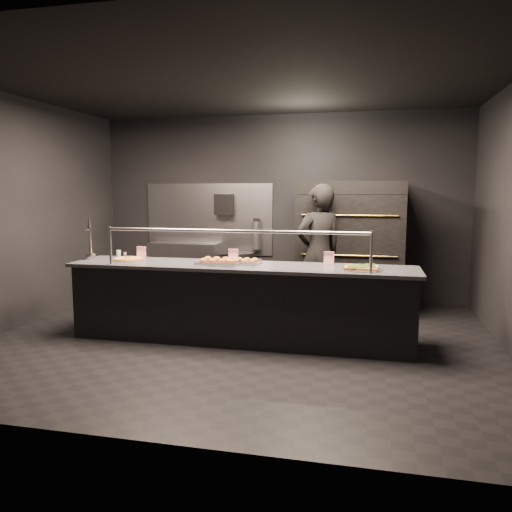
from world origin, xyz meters
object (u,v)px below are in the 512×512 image
at_px(pizza_oven, 350,246).
at_px(towel_dispenser, 224,205).
at_px(slider_tray_a, 219,262).
at_px(beer_tap, 90,247).
at_px(prep_shelf, 184,269).
at_px(round_pizza, 128,259).
at_px(trash_bin, 241,276).
at_px(square_pizza, 361,268).
at_px(fire_extinguisher, 256,235).
at_px(service_counter, 240,303).
at_px(worker, 319,253).
at_px(slider_tray_b, 242,262).

relative_size(pizza_oven, towel_dispenser, 5.46).
distance_m(pizza_oven, slider_tray_a, 2.40).
xyz_separation_m(pizza_oven, beer_tap, (-3.15, -1.90, 0.11)).
distance_m(pizza_oven, prep_shelf, 2.88).
xyz_separation_m(round_pizza, trash_bin, (0.88, 2.19, -0.55)).
bearing_deg(slider_tray_a, prep_shelf, 120.08).
relative_size(square_pizza, trash_bin, 0.59).
distance_m(towel_dispenser, fire_extinguisher, 0.74).
distance_m(service_counter, square_pizza, 1.48).
distance_m(beer_tap, round_pizza, 0.52).
distance_m(fire_extinguisher, slider_tray_a, 2.42).
xyz_separation_m(service_counter, towel_dispenser, (-0.90, 2.39, 1.09)).
bearing_deg(slider_tray_a, worker, 47.15).
bearing_deg(beer_tap, worker, 22.22).
relative_size(towel_dispenser, worker, 0.19).
height_order(pizza_oven, round_pizza, pizza_oven).
relative_size(towel_dispenser, beer_tap, 0.65).
height_order(pizza_oven, square_pizza, pizza_oven).
distance_m(service_counter, prep_shelf, 2.82).
height_order(service_counter, square_pizza, service_counter).
bearing_deg(prep_shelf, fire_extinguisher, 3.66).
relative_size(prep_shelf, towel_dispenser, 3.43).
bearing_deg(beer_tap, pizza_oven, 31.10).
relative_size(slider_tray_a, trash_bin, 0.71).
xyz_separation_m(prep_shelf, fire_extinguisher, (1.25, 0.08, 0.61)).
height_order(beer_tap, square_pizza, beer_tap).
bearing_deg(prep_shelf, trash_bin, -5.56).
height_order(service_counter, worker, worker).
bearing_deg(round_pizza, service_counter, -1.36).
height_order(trash_bin, worker, worker).
xyz_separation_m(round_pizza, slider_tray_a, (1.20, -0.05, 0.02)).
xyz_separation_m(slider_tray_b, trash_bin, (-0.57, 2.14, -0.56)).
bearing_deg(slider_tray_b, square_pizza, -5.71).
xyz_separation_m(pizza_oven, slider_tray_b, (-1.20, -1.82, -0.02)).
xyz_separation_m(slider_tray_a, square_pizza, (1.65, -0.04, -0.01)).
relative_size(service_counter, fire_extinguisher, 8.12).
xyz_separation_m(prep_shelf, slider_tray_b, (1.60, -2.24, 0.50)).
bearing_deg(trash_bin, pizza_oven, -10.24).
distance_m(slider_tray_a, worker, 1.55).
height_order(pizza_oven, beer_tap, pizza_oven).
xyz_separation_m(towel_dispenser, square_pizza, (2.30, -2.45, -0.61)).
bearing_deg(pizza_oven, round_pizza, -144.85).
bearing_deg(fire_extinguisher, square_pizza, -54.53).
bearing_deg(round_pizza, worker, 25.82).
distance_m(fire_extinguisher, slider_tray_b, 2.35).
bearing_deg(trash_bin, service_counter, -75.52).
relative_size(round_pizza, trash_bin, 0.55).
height_order(round_pizza, square_pizza, square_pizza).
bearing_deg(slider_tray_a, slider_tray_b, 21.19).
relative_size(slider_tray_b, worker, 0.24).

